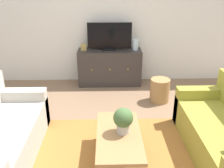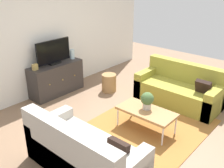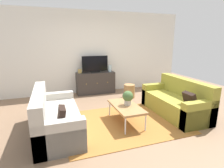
{
  "view_description": "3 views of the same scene",
  "coord_description": "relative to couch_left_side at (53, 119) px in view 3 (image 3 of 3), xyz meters",
  "views": [
    {
      "loc": [
        -0.08,
        -2.59,
        2.06
      ],
      "look_at": [
        0.0,
        0.58,
        0.7
      ],
      "focal_mm": 40.22,
      "sensor_mm": 36.0,
      "label": 1
    },
    {
      "loc": [
        -3.36,
        -2.34,
        2.63
      ],
      "look_at": [
        0.0,
        0.58,
        0.7
      ],
      "focal_mm": 41.95,
      "sensor_mm": 36.0,
      "label": 2
    },
    {
      "loc": [
        -1.4,
        -3.47,
        1.75
      ],
      "look_at": [
        0.0,
        0.58,
        0.7
      ],
      "focal_mm": 28.65,
      "sensor_mm": 36.0,
      "label": 3
    }
  ],
  "objects": [
    {
      "name": "wall_back",
      "position": [
        1.43,
        2.65,
        1.06
      ],
      "size": [
        6.4,
        0.12,
        2.7
      ],
      "primitive_type": "cube",
      "color": "silver",
      "rests_on": "ground_plane"
    },
    {
      "name": "mantel_clock",
      "position": [
        0.91,
        2.37,
        0.49
      ],
      "size": [
        0.11,
        0.07,
        0.13
      ],
      "primitive_type": "cube",
      "color": "tan",
      "rests_on": "tv_console"
    },
    {
      "name": "ground_plane",
      "position": [
        1.43,
        0.1,
        -0.29
      ],
      "size": [
        10.0,
        10.0,
        0.0
      ],
      "primitive_type": "plane",
      "color": "#84664C"
    },
    {
      "name": "tv_console",
      "position": [
        1.43,
        2.37,
        0.07
      ],
      "size": [
        1.27,
        0.47,
        0.72
      ],
      "color": "#332D2B",
      "rests_on": "ground_plane"
    },
    {
      "name": "flat_screen_tv",
      "position": [
        1.43,
        2.39,
        0.7
      ],
      "size": [
        0.87,
        0.16,
        0.54
      ],
      "color": "black",
      "rests_on": "tv_console"
    },
    {
      "name": "potted_plant",
      "position": [
        1.54,
        -0.03,
        0.28
      ],
      "size": [
        0.23,
        0.23,
        0.31
      ],
      "color": "#B7B2A8",
      "rests_on": "coffee_table"
    },
    {
      "name": "couch_right_side",
      "position": [
        2.86,
        0.0,
        0.0
      ],
      "size": [
        0.8,
        1.75,
        0.85
      ],
      "color": "olive",
      "rests_on": "ground_plane"
    },
    {
      "name": "couch_left_side",
      "position": [
        0.0,
        0.0,
        0.0
      ],
      "size": [
        0.8,
        1.75,
        0.85
      ],
      "color": "#B2ADA3",
      "rests_on": "ground_plane"
    },
    {
      "name": "area_rug",
      "position": [
        1.43,
        -0.05,
        -0.28
      ],
      "size": [
        2.5,
        1.9,
        0.01
      ],
      "primitive_type": "cube",
      "color": "#9E662D",
      "rests_on": "ground_plane"
    },
    {
      "name": "glass_vase",
      "position": [
        1.94,
        2.37,
        0.54
      ],
      "size": [
        0.11,
        0.11,
        0.22
      ],
      "primitive_type": "cylinder",
      "color": "silver",
      "rests_on": "tv_console"
    },
    {
      "name": "coffee_table",
      "position": [
        1.49,
        -0.06,
        0.08
      ],
      "size": [
        0.51,
        1.02,
        0.4
      ],
      "color": "#A37547",
      "rests_on": "ground_plane"
    },
    {
      "name": "wicker_basket",
      "position": [
        2.3,
        1.54,
        -0.08
      ],
      "size": [
        0.34,
        0.34,
        0.42
      ],
      "primitive_type": "cylinder",
      "color": "#9E7547",
      "rests_on": "ground_plane"
    }
  ]
}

